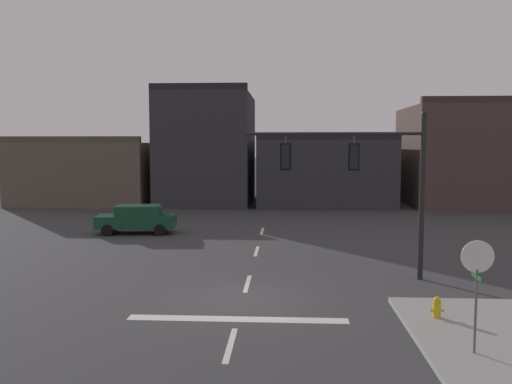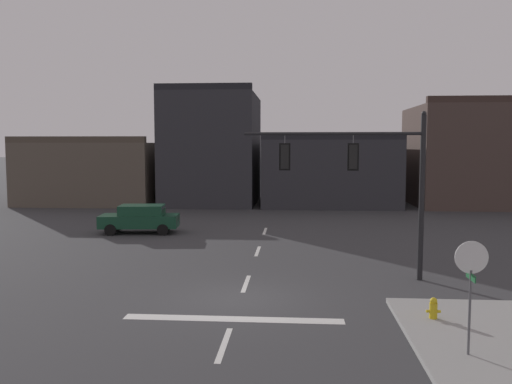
# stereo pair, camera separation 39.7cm
# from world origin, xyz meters

# --- Properties ---
(ground_plane) EXTENTS (400.00, 400.00, 0.00)m
(ground_plane) POSITION_xyz_m (0.00, 0.00, 0.00)
(ground_plane) COLOR #353538
(stop_bar_paint) EXTENTS (6.40, 0.50, 0.01)m
(stop_bar_paint) POSITION_xyz_m (0.00, -2.00, 0.00)
(stop_bar_paint) COLOR silver
(stop_bar_paint) RESTS_ON ground
(lane_centreline) EXTENTS (0.16, 26.40, 0.01)m
(lane_centreline) POSITION_xyz_m (0.00, 2.00, 0.00)
(lane_centreline) COLOR silver
(lane_centreline) RESTS_ON ground
(signal_mast_near_side) EXTENTS (6.68, 0.39, 6.26)m
(signal_mast_near_side) POSITION_xyz_m (4.45, 3.06, 4.07)
(signal_mast_near_side) COLOR black
(signal_mast_near_side) RESTS_ON ground
(stop_sign) EXTENTS (0.76, 0.64, 2.83)m
(stop_sign) POSITION_xyz_m (5.82, -4.57, 2.14)
(stop_sign) COLOR #56565B
(stop_sign) RESTS_ON ground
(car_lot_nearside) EXTENTS (4.58, 2.25, 1.61)m
(car_lot_nearside) POSITION_xyz_m (-7.09, 12.79, 0.86)
(car_lot_nearside) COLOR #143D28
(car_lot_nearside) RESTS_ON ground
(fire_hydrant) EXTENTS (0.40, 0.30, 0.75)m
(fire_hydrant) POSITION_xyz_m (5.67, -1.97, 0.33)
(fire_hydrant) COLOR gold
(fire_hydrant) RESTS_ON ground
(building_row) EXTENTS (56.02, 13.16, 9.79)m
(building_row) POSITION_xyz_m (7.31, 29.97, 3.69)
(building_row) COLOR brown
(building_row) RESTS_ON ground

